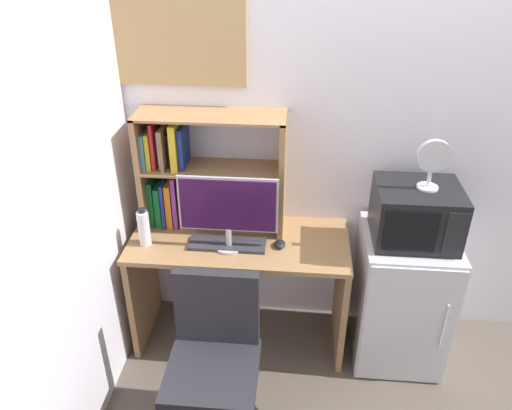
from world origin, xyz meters
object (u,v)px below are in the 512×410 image
object	(u,v)px
monitor	(228,208)
mini_fridge	(401,297)
hutch_bookshelf	(190,171)
microwave	(416,214)
computer_mouse	(280,244)
desk_chair	(215,372)
wall_corkboard	(175,40)
desk_fan	(433,161)
keyboard	(227,244)
water_bottle	(144,228)

from	to	relation	value
monitor	mini_fridge	world-z (taller)	monitor
hutch_bookshelf	microwave	size ratio (longest dim) A/B	1.87
computer_mouse	mini_fridge	distance (m)	0.81
hutch_bookshelf	desk_chair	world-z (taller)	hutch_bookshelf
computer_mouse	desk_chair	distance (m)	0.78
desk_chair	wall_corkboard	bearing A→B (deg)	108.00
hutch_bookshelf	desk_fan	bearing A→B (deg)	-8.38
keyboard	computer_mouse	size ratio (longest dim) A/B	5.16
hutch_bookshelf	monitor	distance (m)	0.37
computer_mouse	desk_chair	xyz separation A→B (m)	(-0.29, -0.62, -0.37)
hutch_bookshelf	keyboard	bearing A→B (deg)	-43.52
mini_fridge	desk_chair	distance (m)	1.20
desk_fan	desk_chair	bearing A→B (deg)	-148.56
microwave	desk_chair	size ratio (longest dim) A/B	0.49
monitor	water_bottle	xyz separation A→B (m)	(-0.48, -0.01, -0.15)
keyboard	wall_corkboard	world-z (taller)	wall_corkboard
monitor	computer_mouse	distance (m)	0.37
microwave	desk_fan	bearing A→B (deg)	-9.46
monitor	water_bottle	size ratio (longest dim) A/B	2.35
keyboard	desk_fan	xyz separation A→B (m)	(1.06, 0.04, 0.55)
computer_mouse	microwave	size ratio (longest dim) A/B	0.19
mini_fridge	microwave	xyz separation A→B (m)	(0.00, 0.00, 0.58)
water_bottle	wall_corkboard	size ratio (longest dim) A/B	0.31
keyboard	computer_mouse	bearing A→B (deg)	3.38
desk_fan	monitor	bearing A→B (deg)	-177.12
computer_mouse	desk_fan	xyz separation A→B (m)	(0.76, 0.02, 0.54)
monitor	water_bottle	distance (m)	0.50
monitor	keyboard	distance (m)	0.25
microwave	computer_mouse	bearing A→B (deg)	-177.80
monitor	desk_fan	bearing A→B (deg)	2.88
monitor	mini_fridge	xyz separation A→B (m)	(1.01, 0.06, -0.59)
water_bottle	wall_corkboard	distance (m)	1.04
hutch_bookshelf	computer_mouse	xyz separation A→B (m)	(0.54, -0.21, -0.33)
mini_fridge	desk_chair	xyz separation A→B (m)	(-1.01, -0.64, -0.02)
computer_mouse	desk_fan	size ratio (longest dim) A/B	0.31
monitor	wall_corkboard	size ratio (longest dim) A/B	0.72
microwave	desk_chair	xyz separation A→B (m)	(-1.01, -0.65, -0.60)
keyboard	desk_fan	world-z (taller)	desk_fan
keyboard	wall_corkboard	bearing A→B (deg)	130.68
computer_mouse	microwave	distance (m)	0.76
monitor	keyboard	world-z (taller)	monitor
computer_mouse	wall_corkboard	size ratio (longest dim) A/B	0.11
mini_fridge	hutch_bookshelf	bearing A→B (deg)	171.51
mini_fridge	microwave	size ratio (longest dim) A/B	1.89
wall_corkboard	hutch_bookshelf	bearing A→B (deg)	-65.31
water_bottle	microwave	distance (m)	1.50
keyboard	water_bottle	world-z (taller)	water_bottle
monitor	desk_fan	distance (m)	1.09
microwave	monitor	bearing A→B (deg)	-176.70
computer_mouse	mini_fridge	xyz separation A→B (m)	(0.73, 0.02, -0.35)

